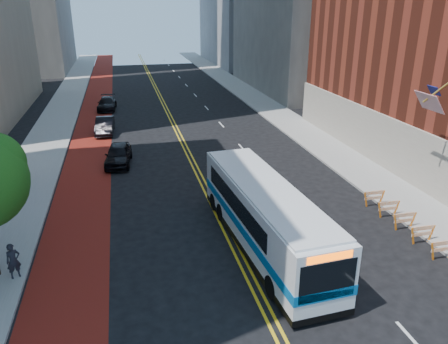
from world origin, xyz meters
name	(u,v)px	position (x,y,z in m)	size (l,w,h in m)	color
ground	(274,326)	(0.00, 0.00, 0.00)	(160.00, 160.00, 0.00)	black
sidewalk_left	(50,134)	(-12.00, 30.00, 0.07)	(4.00, 140.00, 0.15)	gray
sidewalk_right	(287,120)	(12.00, 30.00, 0.07)	(4.00, 140.00, 0.15)	gray
bus_lane_paint	(93,132)	(-8.10, 30.00, 0.00)	(3.60, 140.00, 0.01)	maroon
center_line_inner	(174,128)	(-0.18, 30.00, 0.00)	(0.14, 140.00, 0.01)	gold
center_line_outer	(177,127)	(0.18, 30.00, 0.00)	(0.14, 140.00, 0.01)	gold
lane_dashes	(207,108)	(4.80, 38.00, 0.01)	(0.14, 98.20, 0.01)	silver
construction_barriers	(432,239)	(9.60, 3.42, 0.68)	(1.42, 10.91, 1.00)	orange
transit_bus	(264,215)	(1.45, 5.89, 1.78)	(3.55, 12.59, 3.42)	silver
car_a	(118,155)	(-5.69, 20.25, 0.79)	(1.87, 4.64, 1.58)	black
car_b	(105,126)	(-6.87, 29.47, 0.76)	(1.61, 4.63, 1.52)	black
car_c	(107,104)	(-6.81, 39.82, 0.72)	(2.01, 4.95, 1.44)	black
pedestrian	(13,261)	(-10.40, 5.60, 0.99)	(0.61, 0.40, 1.69)	black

